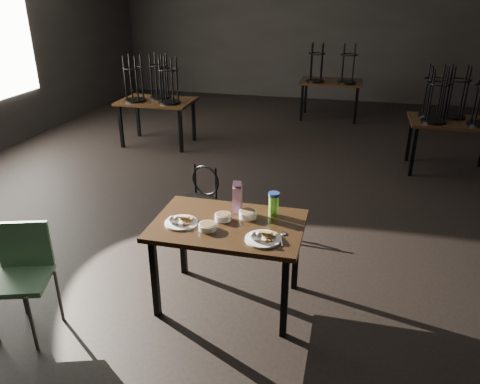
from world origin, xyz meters
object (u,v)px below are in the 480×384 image
(juice_carton, at_px, (237,198))
(bentwood_chair, at_px, (201,195))
(main_table, at_px, (228,232))
(water_bottle, at_px, (274,204))
(school_chair, at_px, (23,269))

(juice_carton, xyz_separation_m, bentwood_chair, (-0.63, 0.90, -0.44))
(main_table, distance_m, juice_carton, 0.30)
(juice_carton, height_order, water_bottle, juice_carton)
(main_table, distance_m, bentwood_chair, 1.30)
(bentwood_chair, bearing_deg, school_chair, -98.46)
(water_bottle, bearing_deg, bentwood_chair, 136.09)
(water_bottle, height_order, bentwood_chair, water_bottle)
(water_bottle, bearing_deg, main_table, -145.39)
(school_chair, bearing_deg, water_bottle, 8.70)
(bentwood_chair, bearing_deg, water_bottle, -27.69)
(main_table, relative_size, bentwood_chair, 1.61)
(main_table, xyz_separation_m, bentwood_chair, (-0.61, 1.12, -0.23))
(main_table, bearing_deg, water_bottle, 34.61)
(juice_carton, bearing_deg, bentwood_chair, 124.84)
(water_bottle, bearing_deg, school_chair, -152.99)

